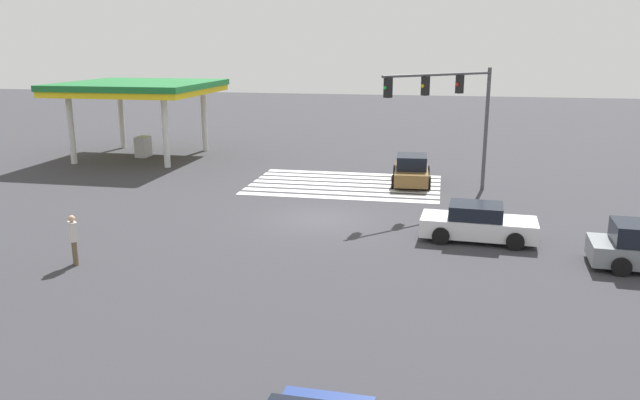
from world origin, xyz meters
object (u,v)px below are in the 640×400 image
car_3 (478,223)px  pedestrian (73,237)px  car_0 (411,170)px  traffic_signal_mast (453,102)px

car_3 → pedestrian: (13.11, 5.29, 0.30)m
car_0 → car_3: 9.71m
traffic_signal_mast → pedestrian: bearing=0.1°
traffic_signal_mast → car_3: bearing=53.5°
car_0 → car_3: size_ratio=1.05×
car_3 → pedestrian: 14.15m
traffic_signal_mast → car_0: size_ratio=1.34×
traffic_signal_mast → pedestrian: traffic_signal_mast is taller
car_0 → car_3: car_0 is taller
traffic_signal_mast → pedestrian: size_ratio=3.55×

